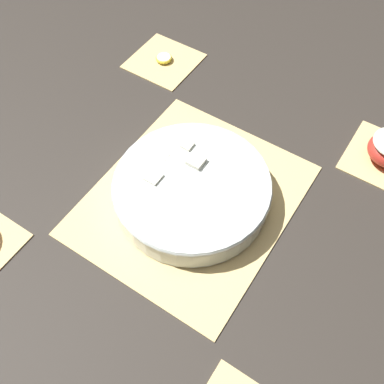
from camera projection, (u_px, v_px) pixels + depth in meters
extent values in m
plane|color=#2D2823|center=(192.00, 200.00, 0.87)|extent=(6.00, 6.00, 0.00)
cube|color=#D6B775|center=(192.00, 199.00, 0.87)|extent=(0.42, 0.36, 0.01)
cube|color=#3D2D19|center=(235.00, 143.00, 0.95)|extent=(0.01, 0.35, 0.00)
cube|color=#3D2D19|center=(225.00, 156.00, 0.93)|extent=(0.01, 0.35, 0.00)
cube|color=#3D2D19|center=(215.00, 170.00, 0.91)|extent=(0.01, 0.35, 0.00)
cube|color=#3D2D19|center=(204.00, 184.00, 0.89)|extent=(0.01, 0.35, 0.00)
cube|color=#3D2D19|center=(192.00, 199.00, 0.87)|extent=(0.01, 0.35, 0.00)
cube|color=#3D2D19|center=(180.00, 214.00, 0.85)|extent=(0.01, 0.35, 0.00)
cube|color=#3D2D19|center=(167.00, 230.00, 0.83)|extent=(0.01, 0.35, 0.00)
cube|color=#3D2D19|center=(154.00, 247.00, 0.81)|extent=(0.01, 0.35, 0.00)
cube|color=#3D2D19|center=(140.00, 265.00, 0.79)|extent=(0.01, 0.35, 0.00)
cube|color=#D6B775|center=(164.00, 61.00, 1.10)|extent=(0.15, 0.15, 0.01)
cube|color=#3D2D19|center=(173.00, 51.00, 1.11)|extent=(0.00, 0.15, 0.00)
cube|color=#3D2D19|center=(164.00, 60.00, 1.10)|extent=(0.00, 0.15, 0.00)
cube|color=#3D2D19|center=(155.00, 69.00, 1.08)|extent=(0.00, 0.15, 0.00)
cube|color=#3D2D19|center=(381.00, 166.00, 0.91)|extent=(0.00, 0.15, 0.00)
cylinder|color=silver|center=(192.00, 190.00, 0.84)|extent=(0.29, 0.29, 0.05)
torus|color=silver|center=(192.00, 184.00, 0.83)|extent=(0.30, 0.30, 0.01)
cylinder|color=#F7EFC6|center=(253.00, 198.00, 0.81)|extent=(0.03, 0.03, 0.01)
cylinder|color=#F7EFC6|center=(151.00, 180.00, 0.87)|extent=(0.03, 0.03, 0.01)
cylinder|color=#F7EFC6|center=(218.00, 155.00, 0.91)|extent=(0.03, 0.03, 0.01)
cylinder|color=#F7EFC6|center=(214.00, 171.00, 0.85)|extent=(0.03, 0.03, 0.01)
cylinder|color=#F7EFC6|center=(223.00, 194.00, 0.82)|extent=(0.03, 0.03, 0.01)
cylinder|color=#F7EFC6|center=(146.00, 169.00, 0.88)|extent=(0.03, 0.03, 0.01)
cylinder|color=#F7EFC6|center=(132.00, 189.00, 0.85)|extent=(0.03, 0.03, 0.01)
cylinder|color=#F7EFC6|center=(235.00, 163.00, 0.87)|extent=(0.03, 0.03, 0.01)
cylinder|color=#F7EFC6|center=(134.00, 201.00, 0.83)|extent=(0.03, 0.03, 0.01)
cylinder|color=#F7EFC6|center=(162.00, 225.00, 0.81)|extent=(0.03, 0.03, 0.01)
cylinder|color=#F7EFC6|center=(177.00, 171.00, 0.84)|extent=(0.03, 0.03, 0.01)
cylinder|color=#F7EFC6|center=(221.00, 230.00, 0.79)|extent=(0.03, 0.03, 0.01)
cube|color=white|center=(190.00, 226.00, 0.82)|extent=(0.02, 0.02, 0.02)
cube|color=white|center=(193.00, 198.00, 0.85)|extent=(0.03, 0.03, 0.03)
cube|color=white|center=(154.00, 181.00, 0.83)|extent=(0.03, 0.03, 0.03)
cube|color=white|center=(157.00, 238.00, 0.80)|extent=(0.02, 0.02, 0.02)
cube|color=white|center=(196.00, 164.00, 0.85)|extent=(0.03, 0.03, 0.03)
cube|color=white|center=(156.00, 199.00, 0.85)|extent=(0.03, 0.03, 0.03)
cube|color=white|center=(217.00, 191.00, 0.85)|extent=(0.03, 0.03, 0.03)
cube|color=white|center=(200.00, 207.00, 0.82)|extent=(0.02, 0.02, 0.02)
cube|color=white|center=(238.00, 226.00, 0.81)|extent=(0.02, 0.02, 0.02)
cube|color=white|center=(187.00, 148.00, 0.87)|extent=(0.02, 0.02, 0.02)
cube|color=white|center=(164.00, 207.00, 0.82)|extent=(0.03, 0.03, 0.03)
cube|color=white|center=(215.00, 209.00, 0.84)|extent=(0.03, 0.03, 0.03)
cube|color=white|center=(161.00, 160.00, 0.87)|extent=(0.03, 0.03, 0.03)
cube|color=white|center=(208.00, 165.00, 0.88)|extent=(0.03, 0.03, 0.03)
ellipsoid|color=red|center=(173.00, 243.00, 0.78)|extent=(0.03, 0.02, 0.02)
ellipsoid|color=red|center=(150.00, 219.00, 0.80)|extent=(0.02, 0.01, 0.01)
ellipsoid|color=red|center=(251.00, 205.00, 0.83)|extent=(0.03, 0.02, 0.01)
ellipsoid|color=orange|center=(156.00, 156.00, 0.90)|extent=(0.03, 0.02, 0.01)
ellipsoid|color=orange|center=(209.00, 150.00, 0.88)|extent=(0.03, 0.02, 0.01)
ellipsoid|color=orange|center=(222.00, 173.00, 0.88)|extent=(0.03, 0.01, 0.01)
ellipsoid|color=orange|center=(240.00, 181.00, 0.85)|extent=(0.03, 0.01, 0.01)
ellipsoid|color=orange|center=(188.00, 211.00, 0.80)|extent=(0.03, 0.01, 0.01)
cylinder|color=#F7EFC6|center=(164.00, 58.00, 1.09)|extent=(0.03, 0.03, 0.01)
torus|color=yellow|center=(164.00, 58.00, 1.09)|extent=(0.04, 0.04, 0.01)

